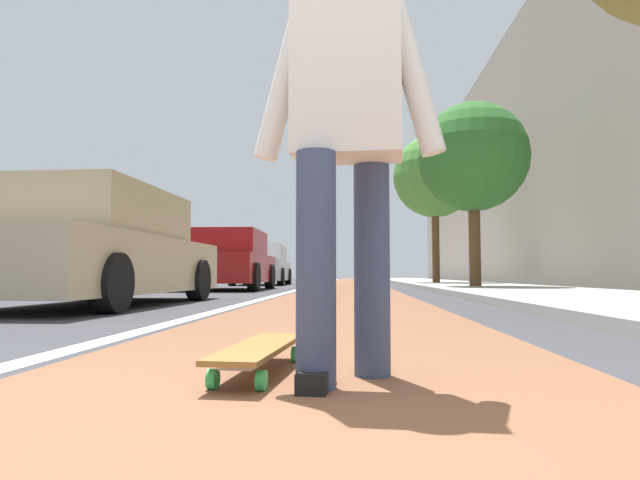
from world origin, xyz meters
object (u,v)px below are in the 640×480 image
at_px(parked_car_near, 97,250).
at_px(parked_car_far, 262,266).
at_px(skater_person, 346,127).
at_px(street_tree_mid, 473,158).
at_px(skateboard, 260,350).
at_px(street_tree_far, 435,176).
at_px(traffic_light, 315,216).
at_px(parked_car_mid, 227,261).

distance_m(parked_car_near, parked_car_far, 13.53).
bearing_deg(skater_person, street_tree_mid, -14.49).
distance_m(skateboard, street_tree_far, 18.00).
bearing_deg(skateboard, skater_person, -113.28).
bearing_deg(street_tree_far, parked_car_near, 154.33).
bearing_deg(parked_car_near, parked_car_far, 1.00).
bearing_deg(traffic_light, parked_car_near, 175.65).
bearing_deg(parked_car_mid, skater_person, -164.51).
height_order(parked_car_near, street_tree_far, street_tree_far).
height_order(parked_car_far, traffic_light, traffic_light).
distance_m(skater_person, parked_car_far, 18.55).
distance_m(traffic_light, street_tree_mid, 12.87).
height_order(parked_car_mid, street_tree_mid, street_tree_mid).
relative_size(parked_car_mid, parked_car_far, 0.94).
relative_size(parked_car_near, street_tree_far, 0.84).
bearing_deg(street_tree_far, parked_car_far, 83.06).
height_order(traffic_light, street_tree_mid, traffic_light).
distance_m(skater_person, parked_car_mid, 12.02).
relative_size(skateboard, parked_car_far, 0.20).
relative_size(skater_person, street_tree_mid, 0.36).
xyz_separation_m(parked_car_mid, parked_car_far, (6.63, 0.27, -0.02)).
relative_size(parked_car_far, traffic_light, 0.94).
relative_size(street_tree_mid, street_tree_far, 0.84).
bearing_deg(skater_person, skateboard, 66.72).
xyz_separation_m(skateboard, skater_person, (-0.15, -0.35, 0.84)).
bearing_deg(parked_car_near, street_tree_far, -25.67).
bearing_deg(parked_car_near, skateboard, -147.46).
bearing_deg(parked_car_far, street_tree_far, -96.94).
relative_size(skateboard, parked_car_mid, 0.21).
xyz_separation_m(skater_person, street_tree_far, (17.44, -2.89, 2.96)).
bearing_deg(traffic_light, street_tree_mid, -158.45).
bearing_deg(traffic_light, parked_car_far, 161.61).
height_order(skater_person, street_tree_far, street_tree_far).
relative_size(skater_person, traffic_light, 0.36).
relative_size(skateboard, traffic_light, 0.19).
relative_size(parked_car_near, parked_car_far, 1.06).
relative_size(parked_car_far, street_tree_far, 0.80).
height_order(skater_person, parked_car_mid, skater_person).
bearing_deg(traffic_light, parked_car_mid, 173.24).
bearing_deg(parked_car_near, skater_person, -145.33).
distance_m(skater_person, parked_car_near, 5.70).
xyz_separation_m(skateboard, parked_car_far, (18.07, 3.13, 0.61)).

